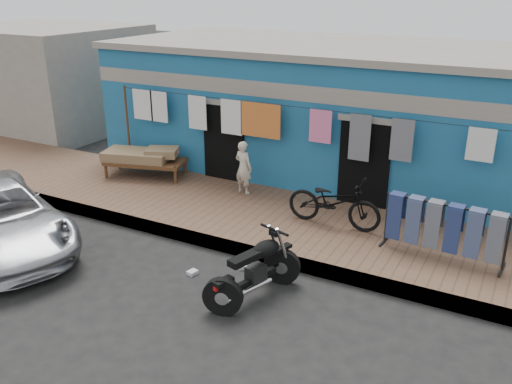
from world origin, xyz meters
The scene contains 14 objects.
ground centered at (0.00, 0.00, 0.00)m, with size 80.00×80.00×0.00m, color black.
sidewalk centered at (0.00, 3.00, 0.12)m, with size 28.00×3.00×0.25m, color brown.
curb centered at (0.00, 1.55, 0.12)m, with size 28.00×0.10×0.25m, color gray.
building centered at (0.00, 6.99, 1.69)m, with size 12.20×5.20×3.36m.
neighbor_left centered at (-11.00, 7.00, 1.70)m, with size 6.00×5.00×3.40m, color #9E9384.
clothesline centered at (-0.78, 4.25, 1.81)m, with size 10.06×0.06×2.10m.
seated_person centered at (-1.32, 3.85, 0.87)m, with size 0.45×0.30×1.24m, color beige.
bicycle centered at (1.14, 3.15, 0.86)m, with size 0.67×1.90×1.23m, color black.
motorcycle centered at (0.82, 0.39, 0.54)m, with size 1.06×1.78×1.09m, color black, non-canonical shape.
charpoy centered at (-4.05, 3.72, 0.60)m, with size 2.24×1.50×0.69m, color brown, non-canonical shape.
jeans_rack centered at (3.29, 2.83, 0.77)m, with size 2.20×0.60×1.04m, color black, non-canonical shape.
litter_a centered at (0.63, 1.20, 0.04)m, with size 0.19×0.15×0.08m, color silver.
litter_b centered at (0.20, 1.13, 0.04)m, with size 0.14×0.11×0.07m, color silver.
litter_c centered at (-0.49, 0.55, 0.03)m, with size 0.17×0.14×0.07m, color silver.
Camera 1 is at (4.44, -6.31, 4.85)m, focal length 38.00 mm.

